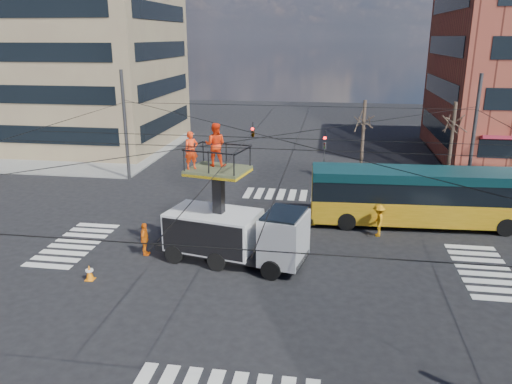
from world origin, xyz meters
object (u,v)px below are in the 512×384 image
at_px(utility_truck, 235,220).
at_px(city_bus, 428,196).
at_px(traffic_cone, 90,272).
at_px(worker_ground, 145,239).
at_px(flagger, 378,221).

bearing_deg(utility_truck, city_bus, 44.61).
bearing_deg(traffic_cone, worker_ground, 62.96).
relative_size(utility_truck, traffic_cone, 10.58).
distance_m(utility_truck, worker_ground, 4.64).
bearing_deg(flagger, utility_truck, -59.92).
bearing_deg(city_bus, flagger, -146.83).
bearing_deg(utility_truck, flagger, 43.23).
bearing_deg(utility_truck, traffic_cone, -142.51).
distance_m(traffic_cone, flagger, 14.69).
xyz_separation_m(utility_truck, traffic_cone, (-5.93, -2.85, -1.74)).
relative_size(utility_truck, city_bus, 0.56).
relative_size(traffic_cone, flagger, 0.40).
bearing_deg(traffic_cone, utility_truck, 25.68).
height_order(utility_truck, flagger, utility_truck).
xyz_separation_m(traffic_cone, worker_ground, (1.47, 2.88, 0.48)).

